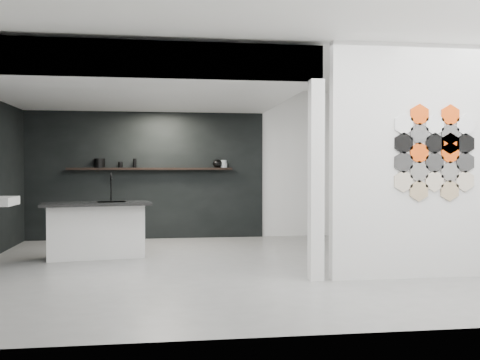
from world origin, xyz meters
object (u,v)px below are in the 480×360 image
(kitchen_island, at_px, (96,229))
(glass_vase, at_px, (224,164))
(partition_panel, at_px, (429,161))
(stockpot, at_px, (99,163))
(glass_bowl, at_px, (224,165))
(kettle, at_px, (217,164))
(bottle_dark, at_px, (135,163))
(utensil_cup, at_px, (120,165))

(kitchen_island, relative_size, glass_vase, 11.52)
(partition_panel, height_order, stockpot, partition_panel)
(partition_panel, relative_size, glass_bowl, 22.29)
(stockpot, relative_size, glass_bowl, 1.60)
(kettle, relative_size, glass_bowl, 1.43)
(bottle_dark, bearing_deg, glass_bowl, 0.00)
(utensil_cup, bearing_deg, partition_panel, -44.22)
(bottle_dark, bearing_deg, partition_panel, -46.14)
(partition_panel, height_order, glass_vase, partition_panel)
(glass_vase, bearing_deg, glass_bowl, 0.00)
(glass_bowl, distance_m, utensil_cup, 1.90)
(partition_panel, distance_m, kitchen_island, 4.70)
(partition_panel, distance_m, stockpot, 5.81)
(kettle, relative_size, utensil_cup, 1.72)
(partition_panel, distance_m, glass_bowl, 4.39)
(kettle, bearing_deg, partition_panel, -56.10)
(partition_panel, height_order, kitchen_island, partition_panel)
(partition_panel, height_order, utensil_cup, partition_panel)
(partition_panel, xyz_separation_m, utensil_cup, (-3.97, 3.87, -0.03))
(partition_panel, xyz_separation_m, bottle_dark, (-3.71, 3.87, 0.00))
(stockpot, relative_size, kettle, 1.12)
(stockpot, height_order, kettle, stockpot)
(partition_panel, xyz_separation_m, glass_bowl, (-2.08, 3.87, -0.04))
(glass_vase, relative_size, bottle_dark, 0.86)
(partition_panel, distance_m, bottle_dark, 5.36)
(kitchen_island, relative_size, stockpot, 8.11)
(partition_panel, xyz_separation_m, kettle, (-2.20, 3.87, -0.00))
(stockpot, relative_size, bottle_dark, 1.22)
(glass_vase, bearing_deg, kettle, 180.00)
(kettle, height_order, bottle_dark, bottle_dark)
(partition_panel, bearing_deg, bottle_dark, 133.86)
(glass_vase, xyz_separation_m, utensil_cup, (-1.90, 0.00, -0.02))
(kitchen_island, bearing_deg, kettle, 35.16)
(partition_panel, distance_m, utensil_cup, 5.54)
(glass_vase, xyz_separation_m, bottle_dark, (-1.64, 0.00, 0.01))
(partition_panel, relative_size, utensil_cup, 26.89)
(kettle, bearing_deg, bottle_dark, -175.71)
(utensil_cup, bearing_deg, kettle, 0.00)
(kettle, height_order, glass_vase, kettle)
(stockpot, height_order, glass_vase, stockpot)
(kettle, xyz_separation_m, glass_bowl, (0.12, 0.00, -0.03))
(kitchen_island, xyz_separation_m, utensil_cup, (0.19, 1.91, 0.95))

